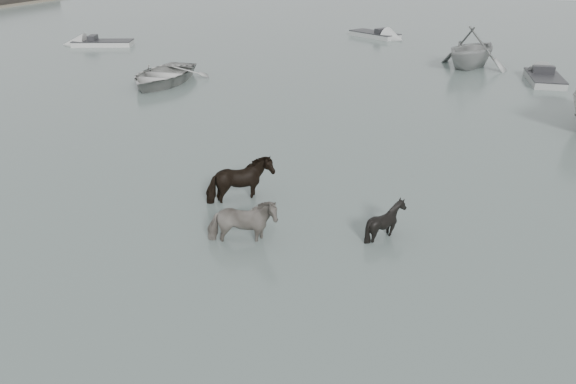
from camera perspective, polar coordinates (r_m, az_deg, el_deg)
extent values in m
plane|color=#54645F|center=(13.85, 1.34, -6.66)|extent=(140.00, 140.00, 0.00)
imported|color=black|center=(14.18, -4.72, -2.41)|extent=(1.99, 1.40, 1.54)
imported|color=black|center=(16.40, -4.82, 1.65)|extent=(1.96, 2.08, 1.66)
imported|color=black|center=(14.73, 9.95, -2.34)|extent=(1.27, 1.17, 1.22)
imported|color=#A6A6A2|center=(31.37, -12.71, 11.72)|extent=(4.14, 5.64, 1.13)
imported|color=#969996|center=(36.18, 18.25, 13.91)|extent=(5.97, 6.27, 2.58)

